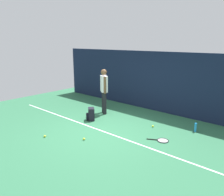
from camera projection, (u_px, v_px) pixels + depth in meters
ground_plane at (103, 132)px, 6.87m from camera, size 12.00×12.00×0.00m
back_fence at (156, 82)px, 8.76m from camera, size 10.00×0.10×2.33m
court_line at (104, 132)px, 6.89m from camera, size 9.00×0.05×0.00m
tennis_player at (104, 89)px, 8.44m from camera, size 0.45×0.42×1.70m
tennis_racket at (162, 140)px, 6.26m from camera, size 0.62×0.45×0.03m
backpack at (91, 114)px, 7.86m from camera, size 0.38×0.38×0.44m
tennis_ball_near_player at (84, 139)px, 6.31m from camera, size 0.07×0.07×0.07m
tennis_ball_by_fence at (45, 136)px, 6.49m from camera, size 0.07×0.07×0.07m
tennis_ball_mid_court at (153, 126)px, 7.25m from camera, size 0.07×0.07×0.07m
water_bottle at (195, 127)px, 6.86m from camera, size 0.07×0.07×0.28m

